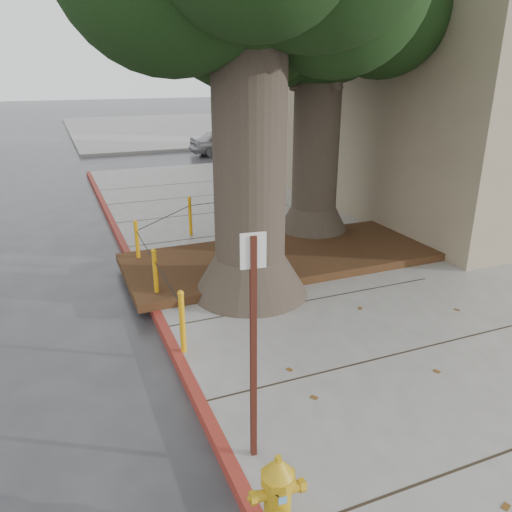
{
  "coord_description": "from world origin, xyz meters",
  "views": [
    {
      "loc": [
        -3.28,
        -4.84,
        3.88
      ],
      "look_at": [
        -0.47,
        2.02,
        1.1
      ],
      "focal_mm": 35.0,
      "sensor_mm": 36.0,
      "label": 1
    }
  ],
  "objects_px": {
    "car_silver": "(226,142)",
    "signpost": "(253,338)",
    "fire_hydrant": "(278,496)",
    "car_red": "(373,136)"
  },
  "relations": [
    {
      "from": "car_silver",
      "to": "signpost",
      "type": "bearing_deg",
      "value": 161.63
    },
    {
      "from": "signpost",
      "to": "fire_hydrant",
      "type": "bearing_deg",
      "value": -93.21
    },
    {
      "from": "signpost",
      "to": "car_silver",
      "type": "xyz_separation_m",
      "value": [
        6.41,
        19.38,
        -0.92
      ]
    },
    {
      "from": "car_silver",
      "to": "car_red",
      "type": "distance_m",
      "value": 8.05
    },
    {
      "from": "signpost",
      "to": "car_silver",
      "type": "relative_size",
      "value": 0.69
    },
    {
      "from": "fire_hydrant",
      "to": "car_red",
      "type": "bearing_deg",
      "value": 57.85
    },
    {
      "from": "car_red",
      "to": "car_silver",
      "type": "bearing_deg",
      "value": 80.54
    },
    {
      "from": "signpost",
      "to": "car_red",
      "type": "relative_size",
      "value": 0.69
    },
    {
      "from": "car_silver",
      "to": "car_red",
      "type": "xyz_separation_m",
      "value": [
        8.03,
        -0.56,
        -0.01
      ]
    },
    {
      "from": "fire_hydrant",
      "to": "car_silver",
      "type": "height_order",
      "value": "car_silver"
    }
  ]
}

